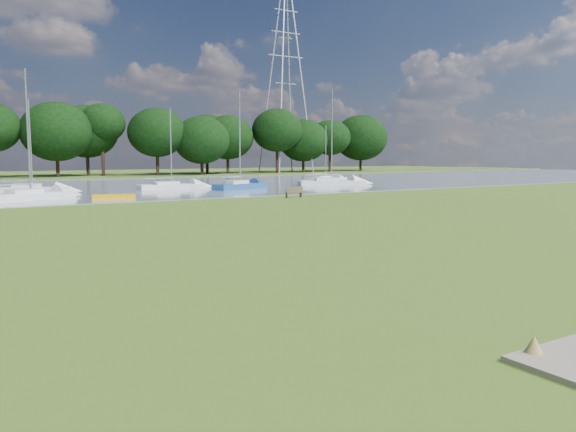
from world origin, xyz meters
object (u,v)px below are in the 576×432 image
sailboat_1 (240,184)px  sailboat_9 (30,193)px  sailboat_4 (32,188)px  kayak (114,196)px  sailboat_3 (325,178)px  sailboat_8 (331,181)px  pylon (286,55)px  riverbank_bench (294,192)px  sailboat_7 (171,185)px

sailboat_1 → sailboat_9: 19.66m
sailboat_4 → kayak: bearing=-40.4°
kayak → sailboat_3: 33.43m
sailboat_8 → pylon: bearing=86.5°
riverbank_bench → pylon: size_ratio=0.04×
pylon → sailboat_7: (-35.26, -35.29, -20.84)m
sailboat_8 → sailboat_9: bearing=-150.2°
sailboat_1 → sailboat_3: 18.90m
kayak → sailboat_7: sailboat_7 is taller
pylon → sailboat_1: (-29.56, -38.98, -20.75)m
sailboat_3 → sailboat_4: 35.28m
kayak → pylon: pylon is taller
riverbank_bench → sailboat_8: size_ratio=0.14×
riverbank_bench → sailboat_7: sailboat_7 is taller
sailboat_7 → sailboat_8: size_ratio=0.75×
sailboat_1 → sailboat_3: size_ratio=1.35×
kayak → sailboat_3: (30.34, 14.04, 0.25)m
sailboat_7 → sailboat_9: bearing=-150.7°
pylon → sailboat_7: pylon is taller
kayak → sailboat_1: bearing=37.8°
riverbank_bench → sailboat_7: (-4.76, 15.09, 0.07)m
pylon → sailboat_3: 38.87m
sailboat_3 → sailboat_9: 38.09m
sailboat_8 → sailboat_9: sailboat_8 is taller
pylon → sailboat_3: bearing=-113.1°
pylon → sailboat_7: size_ratio=4.33×
riverbank_bench → sailboat_4: (-17.31, 15.53, 0.13)m
sailboat_3 → sailboat_7: (-22.41, -5.12, 0.05)m
riverbank_bench → sailboat_4: sailboat_4 is taller
pylon → sailboat_1: bearing=-127.2°
riverbank_bench → kayak: (-12.68, 6.18, -0.22)m
riverbank_bench → sailboat_8: sailboat_8 is taller
riverbank_bench → sailboat_9: (-18.43, 8.02, 0.14)m
pylon → sailboat_8: bearing=-114.9°
kayak → sailboat_4: (-4.63, 9.35, 0.35)m
riverbank_bench → sailboat_8: 18.11m
sailboat_4 → pylon: bearing=59.3°
pylon → sailboat_9: size_ratio=3.53×
sailboat_1 → sailboat_8: 12.08m
kayak → sailboat_8: size_ratio=0.31×
riverbank_bench → kayak: riverbank_bench is taller
sailboat_3 → sailboat_4: sailboat_4 is taller
pylon → sailboat_1: 53.14m
sailboat_4 → sailboat_1: bearing=10.5°
kayak → sailboat_7: (7.92, 8.92, 0.29)m
kayak → sailboat_7: size_ratio=0.41×
sailboat_3 → sailboat_8: (-4.70, -7.56, 0.09)m
riverbank_bench → sailboat_3: 26.84m
sailboat_1 → sailboat_8: bearing=-12.0°
riverbank_bench → kayak: bearing=165.6°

